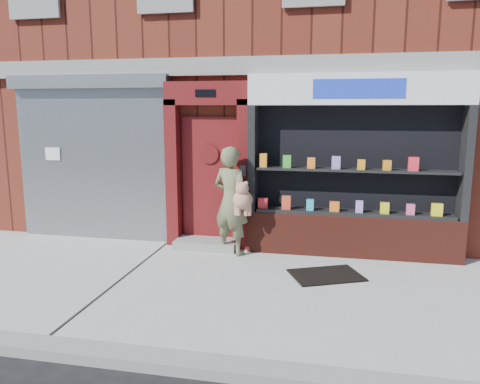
# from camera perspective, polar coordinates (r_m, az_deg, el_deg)

# --- Properties ---
(ground) EXTENTS (80.00, 80.00, 0.00)m
(ground) POSITION_cam_1_polar(r_m,az_deg,el_deg) (6.67, -1.75, -11.38)
(ground) COLOR #9E9E99
(ground) RESTS_ON ground
(curb) EXTENTS (60.00, 0.30, 0.12)m
(curb) POSITION_cam_1_polar(r_m,az_deg,el_deg) (4.78, -8.14, -19.92)
(curb) COLOR gray
(curb) RESTS_ON ground
(building) EXTENTS (12.00, 8.16, 8.00)m
(building) POSITION_cam_1_polar(r_m,az_deg,el_deg) (12.21, 5.01, 17.45)
(building) COLOR #5D1F15
(building) RESTS_ON ground
(shutter_bay) EXTENTS (3.10, 0.30, 3.04)m
(shutter_bay) POSITION_cam_1_polar(r_m,az_deg,el_deg) (9.15, -17.55, 5.13)
(shutter_bay) COLOR gray
(shutter_bay) RESTS_ON ground
(red_door_bay) EXTENTS (1.52, 0.58, 2.90)m
(red_door_bay) POSITION_cam_1_polar(r_m,az_deg,el_deg) (8.25, -3.87, 3.25)
(red_door_bay) COLOR #570F10
(red_door_bay) RESTS_ON ground
(pharmacy_bay) EXTENTS (3.50, 0.41, 3.00)m
(pharmacy_bay) POSITION_cam_1_polar(r_m,az_deg,el_deg) (7.92, 13.72, 2.07)
(pharmacy_bay) COLOR #5C1F15
(pharmacy_bay) RESTS_ON ground
(woman) EXTENTS (0.79, 0.66, 1.83)m
(woman) POSITION_cam_1_polar(r_m,az_deg,el_deg) (7.83, -0.97, -1.05)
(woman) COLOR #626643
(woman) RESTS_ON ground
(doormat) EXTENTS (1.21, 1.06, 0.03)m
(doormat) POSITION_cam_1_polar(r_m,az_deg,el_deg) (7.15, 10.46, -9.94)
(doormat) COLOR black
(doormat) RESTS_ON ground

